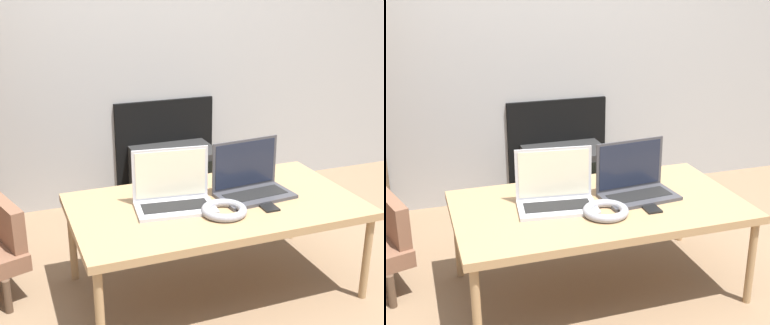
{
  "view_description": "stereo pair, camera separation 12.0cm",
  "coord_description": "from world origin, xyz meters",
  "views": [
    {
      "loc": [
        -0.9,
        -1.65,
        1.42
      ],
      "look_at": [
        0.0,
        0.69,
        0.54
      ],
      "focal_mm": 50.0,
      "sensor_mm": 36.0,
      "label": 1
    },
    {
      "loc": [
        -0.79,
        -1.69,
        1.42
      ],
      "look_at": [
        0.0,
        0.69,
        0.54
      ],
      "focal_mm": 50.0,
      "sensor_mm": 36.0,
      "label": 2
    }
  ],
  "objects": [
    {
      "name": "table",
      "position": [
        0.0,
        0.39,
        0.41
      ],
      "size": [
        1.3,
        0.73,
        0.44
      ],
      "color": "#9E7A51",
      "rests_on": "ground_plane"
    },
    {
      "name": "laptop_left",
      "position": [
        -0.19,
        0.43,
        0.51
      ],
      "size": [
        0.37,
        0.24,
        0.25
      ],
      "rotation": [
        0.0,
        0.0,
        -0.12
      ],
      "color": "#B2B2B7",
      "rests_on": "table"
    },
    {
      "name": "laptop_right",
      "position": [
        0.19,
        0.43,
        0.51
      ],
      "size": [
        0.36,
        0.23,
        0.25
      ],
      "rotation": [
        0.0,
        0.0,
        0.09
      ],
      "color": "#38383D",
      "rests_on": "table"
    },
    {
      "name": "headphones",
      "position": [
        -0.02,
        0.27,
        0.46
      ],
      "size": [
        0.2,
        0.2,
        0.04
      ],
      "color": "gray",
      "rests_on": "table"
    },
    {
      "name": "phone",
      "position": [
        0.2,
        0.28,
        0.45
      ],
      "size": [
        0.07,
        0.14,
        0.01
      ],
      "color": "black",
      "rests_on": "table"
    },
    {
      "name": "tv",
      "position": [
        0.15,
        1.4,
        0.19
      ],
      "size": [
        0.52,
        0.37,
        0.37
      ],
      "color": "black",
      "rests_on": "ground_plane"
    }
  ]
}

